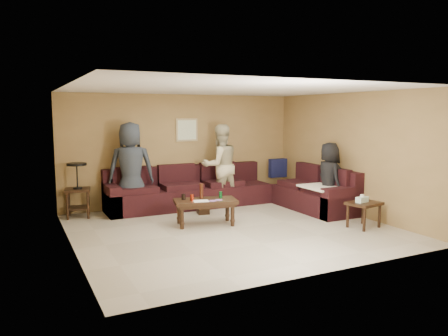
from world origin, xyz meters
The scene contains 10 objects.
room centered at (0.00, 0.00, 1.66)m, with size 5.60×5.50×2.50m.
sectional_sofa centered at (0.81, 1.52, 0.33)m, with size 4.65×2.90×0.97m.
coffee_table centered at (-0.33, 0.47, 0.41)m, with size 1.25×0.82×0.76m.
end_table_left centered at (-2.38, 2.15, 0.57)m, with size 0.56×0.56×1.10m.
side_table_right centered at (2.19, -0.98, 0.41)m, with size 0.65×0.57×0.62m.
waste_bin centered at (-0.01, 1.32, 0.14)m, with size 0.23×0.23×0.28m, color black.
wall_art centered at (0.10, 2.48, 1.70)m, with size 0.52×0.04×0.52m.
person_left centered at (-1.33, 2.00, 0.95)m, with size 0.93×0.61×1.91m, color #282E37.
person_middle centered at (0.65, 1.88, 0.92)m, with size 0.89×0.69×1.83m, color #C3BA91.
person_right centered at (2.35, 0.20, 0.74)m, with size 0.73×0.47×1.49m, color black.
Camera 1 is at (-3.52, -6.86, 2.09)m, focal length 35.00 mm.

